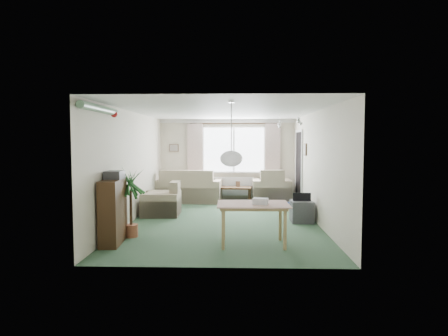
{
  "coord_description": "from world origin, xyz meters",
  "views": [
    {
      "loc": [
        0.29,
        -8.69,
        1.77
      ],
      "look_at": [
        0.0,
        0.3,
        1.15
      ],
      "focal_mm": 32.0,
      "sensor_mm": 36.0,
      "label": 1
    }
  ],
  "objects_px": {
    "houseplant": "(131,204)",
    "tv_cube": "(302,211)",
    "sofa": "(189,186)",
    "armchair_left": "(161,198)",
    "pet_bed": "(281,205)",
    "dining_table": "(253,225)",
    "bookshelf": "(113,211)",
    "armchair_corner": "(271,186)",
    "coffee_table": "(235,194)"
  },
  "relations": [
    {
      "from": "sofa",
      "to": "tv_cube",
      "type": "height_order",
      "value": "sofa"
    },
    {
      "from": "armchair_corner",
      "to": "pet_bed",
      "type": "height_order",
      "value": "armchair_corner"
    },
    {
      "from": "tv_cube",
      "to": "pet_bed",
      "type": "xyz_separation_m",
      "value": [
        -0.24,
        2.01,
        -0.18
      ]
    },
    {
      "from": "coffee_table",
      "to": "armchair_left",
      "type": "bearing_deg",
      "value": -129.35
    },
    {
      "from": "armchair_corner",
      "to": "houseplant",
      "type": "bearing_deg",
      "value": 56.3
    },
    {
      "from": "sofa",
      "to": "pet_bed",
      "type": "distance_m",
      "value": 2.72
    },
    {
      "from": "pet_bed",
      "to": "dining_table",
      "type": "bearing_deg",
      "value": -102.85
    },
    {
      "from": "pet_bed",
      "to": "sofa",
      "type": "bearing_deg",
      "value": 162.55
    },
    {
      "from": "bookshelf",
      "to": "armchair_left",
      "type": "bearing_deg",
      "value": 78.57
    },
    {
      "from": "armchair_left",
      "to": "bookshelf",
      "type": "height_order",
      "value": "bookshelf"
    },
    {
      "from": "dining_table",
      "to": "tv_cube",
      "type": "xyz_separation_m",
      "value": [
        1.14,
        1.94,
        -0.11
      ]
    },
    {
      "from": "houseplant",
      "to": "bookshelf",
      "type": "bearing_deg",
      "value": -112.89
    },
    {
      "from": "houseplant",
      "to": "coffee_table",
      "type": "bearing_deg",
      "value": 66.2
    },
    {
      "from": "sofa",
      "to": "armchair_corner",
      "type": "bearing_deg",
      "value": -177.49
    },
    {
      "from": "sofa",
      "to": "coffee_table",
      "type": "bearing_deg",
      "value": -176.89
    },
    {
      "from": "sofa",
      "to": "tv_cube",
      "type": "bearing_deg",
      "value": 137.99
    },
    {
      "from": "armchair_corner",
      "to": "armchair_left",
      "type": "distance_m",
      "value": 3.48
    },
    {
      "from": "dining_table",
      "to": "sofa",
      "type": "bearing_deg",
      "value": 109.31
    },
    {
      "from": "tv_cube",
      "to": "pet_bed",
      "type": "distance_m",
      "value": 2.03
    },
    {
      "from": "armchair_corner",
      "to": "houseplant",
      "type": "xyz_separation_m",
      "value": [
        -2.93,
        -4.24,
        0.14
      ]
    },
    {
      "from": "dining_table",
      "to": "pet_bed",
      "type": "height_order",
      "value": "dining_table"
    },
    {
      "from": "houseplant",
      "to": "dining_table",
      "type": "xyz_separation_m",
      "value": [
        2.21,
        -0.49,
        -0.27
      ]
    },
    {
      "from": "tv_cube",
      "to": "dining_table",
      "type": "bearing_deg",
      "value": -120.75
    },
    {
      "from": "coffee_table",
      "to": "houseplant",
      "type": "relative_size",
      "value": 0.78
    },
    {
      "from": "armchair_corner",
      "to": "pet_bed",
      "type": "relative_size",
      "value": 1.98
    },
    {
      "from": "dining_table",
      "to": "pet_bed",
      "type": "distance_m",
      "value": 4.06
    },
    {
      "from": "sofa",
      "to": "pet_bed",
      "type": "bearing_deg",
      "value": 165.67
    },
    {
      "from": "sofa",
      "to": "armchair_left",
      "type": "bearing_deg",
      "value": 82.38
    },
    {
      "from": "armchair_left",
      "to": "pet_bed",
      "type": "relative_size",
      "value": 1.66
    },
    {
      "from": "coffee_table",
      "to": "pet_bed",
      "type": "height_order",
      "value": "coffee_table"
    },
    {
      "from": "armchair_corner",
      "to": "tv_cube",
      "type": "height_order",
      "value": "armchair_corner"
    },
    {
      "from": "armchair_left",
      "to": "dining_table",
      "type": "xyz_separation_m",
      "value": [
        2.06,
        -2.64,
        -0.06
      ]
    },
    {
      "from": "houseplant",
      "to": "tv_cube",
      "type": "distance_m",
      "value": 3.67
    },
    {
      "from": "pet_bed",
      "to": "bookshelf",
      "type": "bearing_deg",
      "value": -130.22
    },
    {
      "from": "armchair_left",
      "to": "tv_cube",
      "type": "height_order",
      "value": "armchair_left"
    },
    {
      "from": "coffee_table",
      "to": "houseplant",
      "type": "height_order",
      "value": "houseplant"
    },
    {
      "from": "sofa",
      "to": "pet_bed",
      "type": "relative_size",
      "value": 3.46
    },
    {
      "from": "armchair_corner",
      "to": "bookshelf",
      "type": "xyz_separation_m",
      "value": [
        -3.12,
        -4.69,
        0.07
      ]
    },
    {
      "from": "bookshelf",
      "to": "dining_table",
      "type": "relative_size",
      "value": 1.0
    },
    {
      "from": "sofa",
      "to": "armchair_left",
      "type": "xyz_separation_m",
      "value": [
        -0.4,
        -2.11,
        -0.07
      ]
    },
    {
      "from": "armchair_corner",
      "to": "dining_table",
      "type": "relative_size",
      "value": 0.97
    },
    {
      "from": "bookshelf",
      "to": "tv_cube",
      "type": "xyz_separation_m",
      "value": [
        3.54,
        1.9,
        -0.32
      ]
    },
    {
      "from": "bookshelf",
      "to": "pet_bed",
      "type": "xyz_separation_m",
      "value": [
        3.3,
        3.91,
        -0.5
      ]
    },
    {
      "from": "sofa",
      "to": "dining_table",
      "type": "height_order",
      "value": "sofa"
    },
    {
      "from": "armchair_left",
      "to": "pet_bed",
      "type": "distance_m",
      "value": 3.26
    },
    {
      "from": "sofa",
      "to": "tv_cube",
      "type": "distance_m",
      "value": 3.98
    },
    {
      "from": "armchair_left",
      "to": "pet_bed",
      "type": "bearing_deg",
      "value": 112.45
    },
    {
      "from": "armchair_left",
      "to": "coffee_table",
      "type": "distance_m",
      "value": 2.73
    },
    {
      "from": "sofa",
      "to": "tv_cube",
      "type": "relative_size",
      "value": 3.68
    },
    {
      "from": "armchair_left",
      "to": "tv_cube",
      "type": "relative_size",
      "value": 1.76
    }
  ]
}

